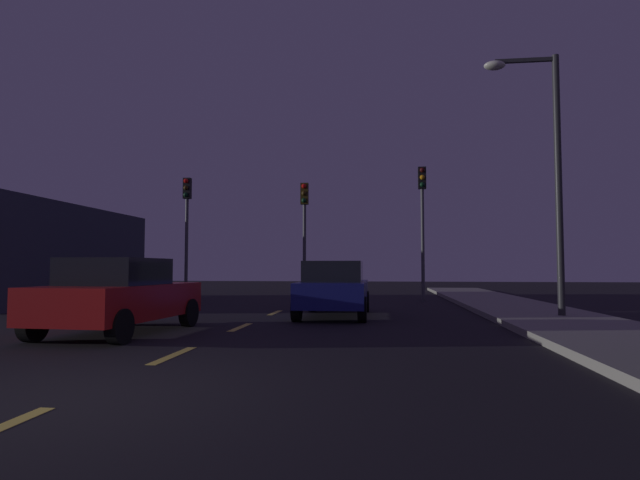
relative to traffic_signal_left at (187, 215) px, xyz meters
The scene contains 15 objects.
ground_plane 10.95m from the traffic_signal_left, 60.31° to the right, with size 80.00×80.00×0.00m, color black.
sidewalk_curb_right 15.88m from the traffic_signal_left, 35.41° to the right, with size 3.00×40.00×0.15m, color gray.
lane_stripe_second 14.77m from the traffic_signal_left, 69.07° to the right, with size 0.16×1.60×0.01m, color #EACC4C.
lane_stripe_third 11.44m from the traffic_signal_left, 61.88° to the right, with size 0.16×1.60×0.01m, color #EACC4C.
lane_stripe_fourth 8.53m from the traffic_signal_left, 48.44° to the right, with size 0.16×1.60×0.01m, color #EACC4C.
lane_stripe_fifth 6.58m from the traffic_signal_left, 21.02° to the right, with size 0.16×1.60×0.01m, color #EACC4C.
lane_stripe_sixth 6.55m from the traffic_signal_left, 19.76° to the left, with size 0.16×1.60×0.01m, color #EACC4C.
lane_stripe_seventh 8.44m from the traffic_signal_left, 47.80° to the left, with size 0.16×1.60×0.01m, color #EACC4C.
traffic_signal_left is the anchor object (origin of this frame).
traffic_signal_center 5.14m from the traffic_signal_left, ahead, with size 0.32×0.38×4.92m.
traffic_signal_right 10.00m from the traffic_signal_left, ahead, with size 0.32×0.38×5.49m.
car_stopped_ahead 10.11m from the traffic_signal_left, 43.69° to the right, with size 1.91×4.16×1.55m.
car_adjacent_lane 11.72m from the traffic_signal_left, 75.10° to the right, with size 2.15×4.07×1.56m.
street_lamp_right 14.56m from the traffic_signal_left, 29.91° to the right, with size 1.92×0.36×6.95m.
storefront_left 6.59m from the traffic_signal_left, 155.56° to the right, with size 5.77×9.39×3.72m, color #333847.
Camera 1 is at (3.23, -5.08, 1.36)m, focal length 28.66 mm.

